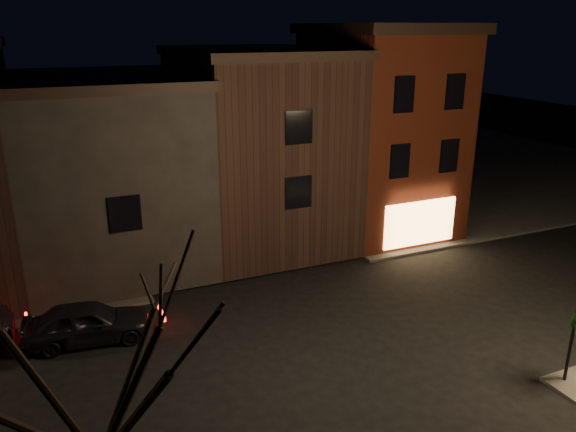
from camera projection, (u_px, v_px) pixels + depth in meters
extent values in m
plane|color=black|center=(323.00, 337.00, 19.93)|extent=(120.00, 120.00, 0.00)
cube|color=#2D2B28|center=(433.00, 164.00, 44.85)|extent=(30.00, 30.00, 0.12)
cube|color=#4F1A0E|center=(379.00, 133.00, 29.57)|extent=(6.00, 8.00, 10.00)
cube|color=black|center=(384.00, 29.00, 27.89)|extent=(6.50, 8.50, 0.50)
cube|color=#FFC272|center=(420.00, 223.00, 27.24)|extent=(4.00, 0.12, 2.20)
cube|color=black|center=(257.00, 149.00, 28.14)|extent=(7.00, 10.00, 9.00)
cube|color=black|center=(255.00, 52.00, 26.63)|extent=(7.30, 10.30, 0.40)
cube|color=black|center=(108.00, 173.00, 25.55)|extent=(7.50, 10.00, 8.00)
cube|color=black|center=(98.00, 79.00, 24.21)|extent=(7.80, 10.30, 0.40)
cylinder|color=black|center=(575.00, 322.00, 16.68)|extent=(0.10, 0.10, 4.00)
imported|color=black|center=(87.00, 322.00, 19.45)|extent=(4.45, 2.22, 1.46)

